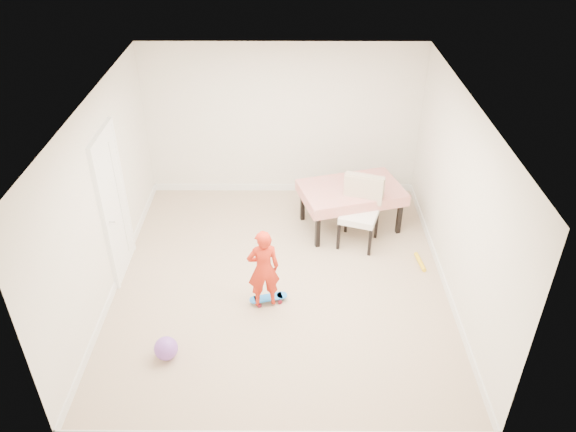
{
  "coord_description": "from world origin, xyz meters",
  "views": [
    {
      "loc": [
        0.13,
        -6.02,
        5.0
      ],
      "look_at": [
        0.1,
        0.2,
        0.95
      ],
      "focal_mm": 35.0,
      "sensor_mm": 36.0,
      "label": 1
    }
  ],
  "objects_px": {
    "dining_table": "(350,207)",
    "skateboard": "(268,299)",
    "child": "(263,271)",
    "balloon": "(166,348)",
    "dining_chair": "(359,214)"
  },
  "relations": [
    {
      "from": "child",
      "to": "balloon",
      "type": "distance_m",
      "value": 1.5
    },
    {
      "from": "dining_chair",
      "to": "skateboard",
      "type": "distance_m",
      "value": 1.93
    },
    {
      "from": "balloon",
      "to": "skateboard",
      "type": "bearing_deg",
      "value": 40.04
    },
    {
      "from": "dining_table",
      "to": "balloon",
      "type": "bearing_deg",
      "value": -146.74
    },
    {
      "from": "skateboard",
      "to": "child",
      "type": "relative_size",
      "value": 0.45
    },
    {
      "from": "dining_table",
      "to": "balloon",
      "type": "xyz_separation_m",
      "value": [
        -2.38,
        -2.78,
        -0.21
      ]
    },
    {
      "from": "child",
      "to": "balloon",
      "type": "height_order",
      "value": "child"
    },
    {
      "from": "dining_table",
      "to": "skateboard",
      "type": "xyz_separation_m",
      "value": [
        -1.22,
        -1.8,
        -0.31
      ]
    },
    {
      "from": "dining_chair",
      "to": "child",
      "type": "relative_size",
      "value": 0.93
    },
    {
      "from": "skateboard",
      "to": "balloon",
      "type": "distance_m",
      "value": 1.52
    },
    {
      "from": "dining_chair",
      "to": "balloon",
      "type": "relative_size",
      "value": 3.78
    },
    {
      "from": "balloon",
      "to": "child",
      "type": "bearing_deg",
      "value": 39.44
    },
    {
      "from": "balloon",
      "to": "dining_chair",
      "type": "bearing_deg",
      "value": 43.17
    },
    {
      "from": "dining_chair",
      "to": "child",
      "type": "height_order",
      "value": "child"
    },
    {
      "from": "dining_table",
      "to": "skateboard",
      "type": "relative_size",
      "value": 2.97
    }
  ]
}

